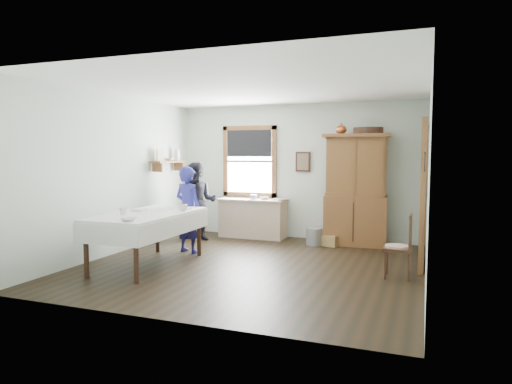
% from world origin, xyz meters
% --- Properties ---
extents(room, '(5.01, 5.01, 2.70)m').
position_xyz_m(room, '(0.00, 0.00, 1.35)').
color(room, black).
rests_on(room, ground).
extents(window, '(1.18, 0.07, 1.48)m').
position_xyz_m(window, '(-1.00, 2.46, 1.64)').
color(window, white).
rests_on(window, room).
extents(doorway, '(0.09, 1.14, 2.22)m').
position_xyz_m(doorway, '(2.46, 0.85, 1.16)').
color(doorway, '#433A2F').
rests_on(doorway, room).
extents(wall_shelf, '(0.24, 1.00, 0.44)m').
position_xyz_m(wall_shelf, '(-2.37, 1.54, 1.57)').
color(wall_shelf, brown).
rests_on(wall_shelf, room).
extents(framed_picture, '(0.30, 0.04, 0.40)m').
position_xyz_m(framed_picture, '(0.15, 2.46, 1.55)').
color(framed_picture, '#391E13').
rests_on(framed_picture, room).
extents(rug_beater, '(0.01, 0.27, 0.27)m').
position_xyz_m(rug_beater, '(2.45, 0.30, 1.72)').
color(rug_beater, black).
rests_on(rug_beater, room).
extents(work_counter, '(1.39, 0.54, 0.79)m').
position_xyz_m(work_counter, '(-0.83, 2.20, 0.40)').
color(work_counter, tan).
rests_on(work_counter, room).
extents(china_hutch, '(1.26, 0.66, 2.08)m').
position_xyz_m(china_hutch, '(1.25, 2.14, 1.04)').
color(china_hutch, brown).
rests_on(china_hutch, room).
extents(dining_table, '(1.08, 2.04, 0.81)m').
position_xyz_m(dining_table, '(-1.47, -0.59, 0.41)').
color(dining_table, silver).
rests_on(dining_table, room).
extents(spindle_chair, '(0.42, 0.42, 0.89)m').
position_xyz_m(spindle_chair, '(2.14, 0.03, 0.45)').
color(spindle_chair, '#391E13').
rests_on(spindle_chair, room).
extents(pail, '(0.34, 0.34, 0.33)m').
position_xyz_m(pail, '(0.54, 1.84, 0.16)').
color(pail, '#A0A2A8').
rests_on(pail, room).
extents(wicker_basket, '(0.40, 0.33, 0.20)m').
position_xyz_m(wicker_basket, '(0.82, 1.89, 0.10)').
color(wicker_basket, '#9E7847').
rests_on(wicker_basket, room).
extents(woman_blue, '(0.58, 0.45, 1.39)m').
position_xyz_m(woman_blue, '(-1.36, 0.46, 0.69)').
color(woman_blue, navy).
rests_on(woman_blue, room).
extents(figure_dark, '(0.81, 0.70, 1.43)m').
position_xyz_m(figure_dark, '(-1.72, 1.51, 0.71)').
color(figure_dark, black).
rests_on(figure_dark, room).
extents(table_cup_a, '(0.17, 0.17, 0.10)m').
position_xyz_m(table_cup_a, '(-1.08, -0.19, 0.87)').
color(table_cup_a, silver).
rests_on(table_cup_a, dining_table).
extents(table_cup_b, '(0.11, 0.11, 0.10)m').
position_xyz_m(table_cup_b, '(-1.71, -0.86, 0.86)').
color(table_cup_b, silver).
rests_on(table_cup_b, dining_table).
extents(table_bowl, '(0.24, 0.24, 0.05)m').
position_xyz_m(table_bowl, '(-1.23, -1.40, 0.84)').
color(table_bowl, silver).
rests_on(table_bowl, dining_table).
extents(counter_book, '(0.28, 0.29, 0.02)m').
position_xyz_m(counter_book, '(-0.30, 2.11, 0.80)').
color(counter_book, brown).
rests_on(counter_book, work_counter).
extents(counter_bowl, '(0.22, 0.22, 0.06)m').
position_xyz_m(counter_bowl, '(-0.57, 2.18, 0.82)').
color(counter_bowl, silver).
rests_on(counter_bowl, work_counter).
extents(shelf_bowl, '(0.22, 0.22, 0.05)m').
position_xyz_m(shelf_bowl, '(-2.37, 1.55, 1.60)').
color(shelf_bowl, silver).
rests_on(shelf_bowl, wall_shelf).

